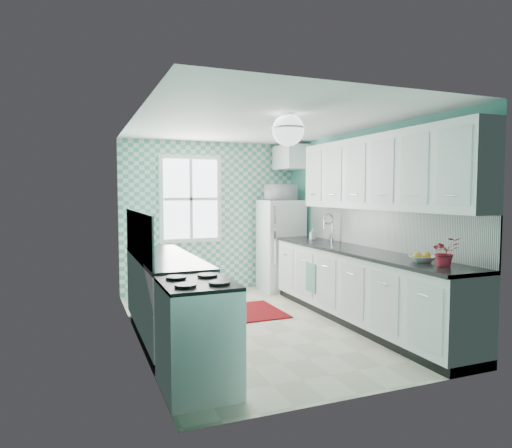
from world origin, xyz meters
name	(u,v)px	position (x,y,z in m)	size (l,w,h in m)	color
floor	(260,325)	(0.00, 0.00, -0.01)	(3.00, 4.40, 0.02)	beige
ceiling	(260,123)	(0.00, 0.00, 2.51)	(3.00, 4.40, 0.02)	white
wall_back	(210,217)	(0.00, 2.21, 1.25)	(3.00, 0.02, 2.50)	#58AE9B
wall_front	(365,244)	(0.00, -2.21, 1.25)	(3.00, 0.02, 2.50)	#58AE9B
wall_left	(135,229)	(-1.51, 0.00, 1.25)	(0.02, 4.40, 2.50)	#58AE9B
wall_right	(362,222)	(1.51, 0.00, 1.25)	(0.02, 4.40, 2.50)	#58AE9B
accent_wall	(211,217)	(0.00, 2.19, 1.25)	(3.00, 0.01, 2.50)	#5AB197
window	(191,199)	(-0.35, 2.16, 1.55)	(1.04, 0.05, 1.44)	white
backsplash_right	(379,229)	(1.49, -0.40, 1.20)	(0.02, 3.60, 0.51)	white
backsplash_left	(138,234)	(-1.49, -0.07, 1.20)	(0.02, 2.15, 0.51)	white
upper_cabinets_right	(380,173)	(1.33, -0.60, 1.90)	(0.33, 3.20, 0.90)	white
upper_cabinet_fridge	(290,158)	(1.30, 1.83, 2.25)	(0.40, 0.74, 0.40)	white
ceiling_light	(288,130)	(0.00, -0.80, 2.32)	(0.34, 0.34, 0.35)	silver
base_cabinets_right	(359,288)	(1.20, -0.40, 0.45)	(0.60, 3.60, 0.90)	white
countertop_right	(359,251)	(1.19, -0.40, 0.92)	(0.63, 3.60, 0.04)	black
base_cabinets_left	(165,299)	(-1.20, -0.07, 0.45)	(0.60, 2.15, 0.90)	white
countertop_left	(166,258)	(-1.19, -0.07, 0.92)	(0.63, 2.15, 0.04)	black
fridge	(281,245)	(1.11, 1.78, 0.76)	(0.66, 0.66, 1.53)	white
stove	(198,334)	(-1.20, -1.57, 0.47)	(0.60, 0.75, 0.91)	white
sink	(322,242)	(1.20, 0.56, 0.93)	(0.52, 0.44, 0.53)	silver
rug	(254,311)	(0.16, 0.60, 0.01)	(0.71, 1.01, 0.02)	maroon
dish_towel	(311,278)	(0.89, 0.30, 0.48)	(0.02, 0.26, 0.40)	teal
fruit_bowl	(422,259)	(1.20, -1.51, 0.97)	(0.26, 0.26, 0.06)	white
potted_plant	(445,252)	(1.20, -1.82, 1.08)	(0.26, 0.23, 0.29)	#A61C2C
soap_bottle	(313,234)	(1.25, 0.92, 1.02)	(0.07, 0.08, 0.17)	#A2B3B8
microwave	(281,192)	(1.11, 1.78, 1.66)	(0.48, 0.32, 0.26)	silver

